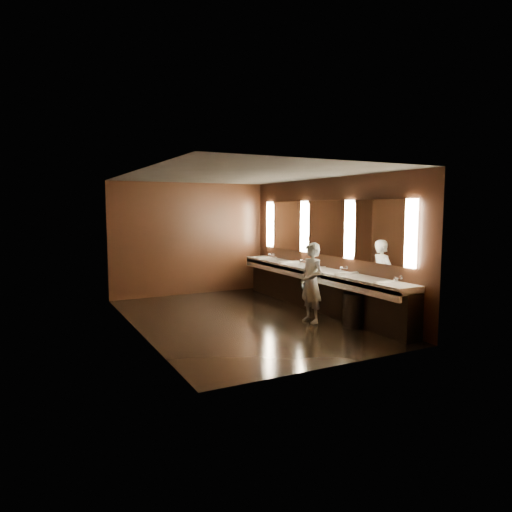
% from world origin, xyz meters
% --- Properties ---
extents(floor, '(6.00, 6.00, 0.00)m').
position_xyz_m(floor, '(0.00, 0.00, 0.00)').
color(floor, black).
rests_on(floor, ground).
extents(ceiling, '(4.00, 6.00, 0.02)m').
position_xyz_m(ceiling, '(0.00, 0.00, 2.80)').
color(ceiling, '#2D2D2B').
rests_on(ceiling, wall_back).
extents(wall_back, '(4.00, 0.02, 2.80)m').
position_xyz_m(wall_back, '(0.00, 3.00, 1.40)').
color(wall_back, black).
rests_on(wall_back, floor).
extents(wall_front, '(4.00, 0.02, 2.80)m').
position_xyz_m(wall_front, '(0.00, -3.00, 1.40)').
color(wall_front, black).
rests_on(wall_front, floor).
extents(wall_left, '(0.02, 6.00, 2.80)m').
position_xyz_m(wall_left, '(-2.00, 0.00, 1.40)').
color(wall_left, black).
rests_on(wall_left, floor).
extents(wall_right, '(0.02, 6.00, 2.80)m').
position_xyz_m(wall_right, '(2.00, 0.00, 1.40)').
color(wall_right, black).
rests_on(wall_right, floor).
extents(sink_counter, '(0.55, 5.40, 1.01)m').
position_xyz_m(sink_counter, '(1.79, 0.00, 0.50)').
color(sink_counter, black).
rests_on(sink_counter, floor).
extents(mirror_band, '(0.06, 5.03, 1.15)m').
position_xyz_m(mirror_band, '(1.98, -0.00, 1.75)').
color(mirror_band, '#FAE3BA').
rests_on(mirror_band, wall_right).
extents(person, '(0.41, 0.59, 1.52)m').
position_xyz_m(person, '(1.09, -0.81, 0.76)').
color(person, '#879FC9').
rests_on(person, floor).
extents(trash_bin, '(0.42, 0.42, 0.62)m').
position_xyz_m(trash_bin, '(1.58, -1.47, 0.31)').
color(trash_bin, black).
rests_on(trash_bin, floor).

